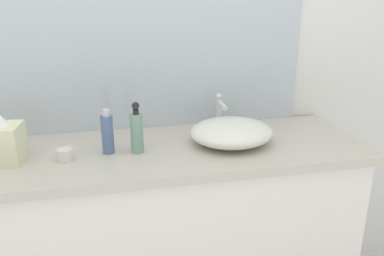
% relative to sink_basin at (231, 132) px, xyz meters
% --- Properties ---
extents(bathroom_wall_rear, '(6.00, 0.06, 2.60)m').
position_rel_sink_basin_xyz_m(bathroom_wall_rear, '(-0.43, 0.31, 0.40)').
color(bathroom_wall_rear, silver).
rests_on(bathroom_wall_rear, ground).
extents(vanity_counter, '(1.66, 0.51, 0.85)m').
position_rel_sink_basin_xyz_m(vanity_counter, '(-0.32, 0.01, -0.47)').
color(vanity_counter, silver).
rests_on(vanity_counter, ground).
extents(sink_basin, '(0.32, 0.29, 0.09)m').
position_rel_sink_basin_xyz_m(sink_basin, '(0.00, 0.00, 0.00)').
color(sink_basin, silver).
rests_on(sink_basin, vanity_counter).
extents(faucet, '(0.03, 0.12, 0.16)m').
position_rel_sink_basin_xyz_m(faucet, '(0.00, 0.17, 0.04)').
color(faucet, silver).
rests_on(faucet, vanity_counter).
extents(soap_dispenser, '(0.05, 0.05, 0.19)m').
position_rel_sink_basin_xyz_m(soap_dispenser, '(-0.37, -0.01, 0.04)').
color(soap_dispenser, gray).
rests_on(soap_dispenser, vanity_counter).
extents(lotion_bottle, '(0.04, 0.04, 0.17)m').
position_rel_sink_basin_xyz_m(lotion_bottle, '(-0.47, 0.01, 0.03)').
color(lotion_bottle, slate).
rests_on(lotion_bottle, vanity_counter).
extents(tissue_box, '(0.14, 0.14, 0.18)m').
position_rel_sink_basin_xyz_m(tissue_box, '(-0.83, 0.01, 0.03)').
color(tissue_box, beige).
rests_on(tissue_box, vanity_counter).
extents(candle_jar, '(0.06, 0.06, 0.04)m').
position_rel_sink_basin_xyz_m(candle_jar, '(-0.63, -0.03, -0.03)').
color(candle_jar, silver).
rests_on(candle_jar, vanity_counter).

